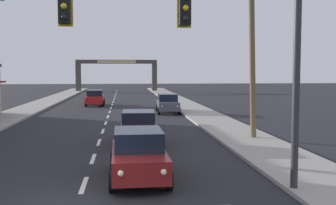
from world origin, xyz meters
The scene contains 9 objects.
sidewalk_right centered at (7.80, 20.00, 0.07)m, with size 3.20×110.00×0.14m, color #9E998E.
sidewalk_left centered at (-7.80, 20.00, 0.07)m, with size 3.20×110.00×0.14m, color #9E998E.
lane_markings centered at (0.44, 19.20, 0.00)m, with size 4.28×86.30×0.01m.
traffic_signal_mast centered at (3.23, 0.60, 4.87)m, with size 10.28×0.41×6.93m.
sedan_lead_at_stop_bar centered at (1.79, 2.64, 0.85)m, with size 2.00×4.47×1.68m.
sedan_third_in_queue centered at (2.03, 9.29, 0.85)m, with size 2.07×4.50×1.68m.
sedan_oncoming_far centered at (-1.76, 33.09, 0.85)m, with size 1.98×4.46×1.68m.
sedan_parked_nearest_kerb centered at (5.14, 24.71, 0.85)m, with size 2.05×4.49×1.68m.
town_gateway_arch centered at (0.00, 64.53, 3.79)m, with size 14.70×0.90×5.75m.
Camera 1 is at (1.32, -11.19, 3.67)m, focal length 43.98 mm.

